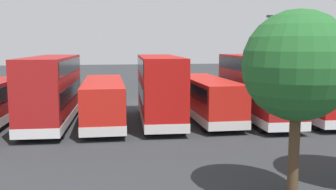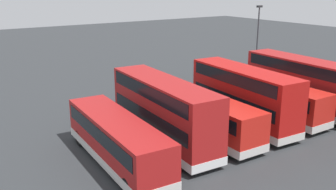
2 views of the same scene
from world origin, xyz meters
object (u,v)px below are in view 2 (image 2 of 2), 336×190
bus_single_deck_near_end (328,87)px  car_hatchback_silver (220,67)px  bus_single_deck_third (272,98)px  waste_bin_yellow (224,78)px  bus_single_deck_seventh (117,139)px  lamp_post_tall (258,36)px  bus_double_decker_second (303,83)px  bus_double_decker_fourth (243,95)px  bus_single_deck_fifth (205,114)px  bus_double_decker_sixth (163,110)px

bus_single_deck_near_end → car_hatchback_silver: bearing=-90.8°
bus_single_deck_third → waste_bin_yellow: bus_single_deck_third is taller
bus_single_deck_seventh → lamp_post_tall: size_ratio=1.30×
bus_double_decker_second → lamp_post_tall: bearing=-118.7°
bus_single_deck_third → bus_double_decker_fourth: bearing=2.3°
bus_single_deck_near_end → bus_single_deck_third: bearing=-3.4°
bus_double_decker_second → bus_single_deck_fifth: 10.81m
lamp_post_tall → waste_bin_yellow: bearing=3.8°
bus_double_decker_sixth → bus_double_decker_second: bearing=177.8°
bus_double_decker_second → waste_bin_yellow: size_ratio=12.15×
waste_bin_yellow → bus_single_deck_third: bearing=67.6°
bus_single_deck_fifth → car_hatchback_silver: 20.84m
bus_single_deck_third → car_hatchback_silver: (-7.36, -14.69, -0.92)m
bus_double_decker_fourth → lamp_post_tall: (-13.25, -11.27, 2.40)m
bus_single_deck_near_end → bus_double_decker_fourth: (10.60, -0.29, 0.82)m
bus_double_decker_sixth → lamp_post_tall: bearing=-152.0°
bus_single_deck_near_end → bus_double_decker_fourth: bearing=-1.6°
bus_single_deck_fifth → bus_single_deck_seventh: size_ratio=0.95×
bus_single_deck_fifth → bus_double_decker_sixth: size_ratio=0.94×
bus_single_deck_fifth → bus_double_decker_second: bearing=179.4°
car_hatchback_silver → bus_single_deck_third: bearing=63.4°
lamp_post_tall → waste_bin_yellow: lamp_post_tall is taller
bus_single_deck_near_end → bus_single_deck_fifth: bearing=-1.1°
waste_bin_yellow → lamp_post_tall: bearing=-176.2°
lamp_post_tall → bus_single_deck_seventh: bearing=25.8°
bus_single_deck_fifth → bus_single_deck_seventh: (7.41, 0.53, 0.00)m
bus_double_decker_fourth → bus_single_deck_near_end: bearing=178.4°
bus_single_deck_third → bus_single_deck_fifth: size_ratio=0.99×
lamp_post_tall → bus_double_decker_sixth: bearing=28.0°
car_hatchback_silver → bus_single_deck_fifth: bearing=45.5°
bus_single_deck_fifth → car_hatchback_silver: bus_single_deck_fifth is taller
bus_double_decker_second → bus_double_decker_fourth: (7.00, -0.13, -0.00)m
bus_double_decker_fourth → bus_single_deck_seventh: bearing=2.8°
bus_single_deck_third → bus_double_decker_sixth: (10.59, -0.28, 0.83)m
bus_single_deck_near_end → bus_double_decker_second: (3.61, -0.16, 0.83)m
waste_bin_yellow → bus_double_decker_fourth: bearing=54.2°
bus_single_deck_third → car_hatchback_silver: 16.46m
bus_single_deck_near_end → lamp_post_tall: 12.29m
bus_single_deck_near_end → bus_double_decker_sixth: bus_double_decker_sixth is taller
bus_single_deck_seventh → waste_bin_yellow: (-19.08, -11.46, -1.15)m
bus_double_decker_fourth → bus_double_decker_sixth: (7.14, -0.41, 0.00)m
bus_single_deck_fifth → car_hatchback_silver: (-14.60, -14.85, -0.92)m
bus_double_decker_sixth → waste_bin_yellow: size_ratio=11.55×
bus_single_deck_near_end → waste_bin_yellow: bearing=-76.4°
bus_double_decker_fourth → bus_double_decker_second: bearing=178.9°
bus_double_decker_second → bus_single_deck_fifth: bearing=-0.6°
bus_single_deck_fifth → bus_double_decker_sixth: 3.48m
car_hatchback_silver → waste_bin_yellow: bearing=53.2°
bus_double_decker_fourth → bus_single_deck_seventh: 11.24m
bus_double_decker_second → lamp_post_tall: lamp_post_tall is taller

